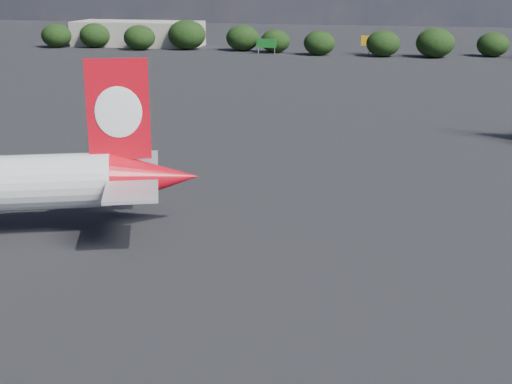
# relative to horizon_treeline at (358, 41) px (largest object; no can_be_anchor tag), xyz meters

# --- Properties ---
(ground) EXTENTS (500.00, 500.00, 0.00)m
(ground) POSITION_rel_horizon_treeline_xyz_m (-8.78, -120.60, -4.02)
(ground) COLOR black
(ground) RESTS_ON ground
(terminal_building) EXTENTS (42.00, 16.00, 8.00)m
(terminal_building) POSITION_rel_horizon_treeline_xyz_m (-73.78, 11.40, -0.02)
(terminal_building) COLOR #A39A8D
(terminal_building) RESTS_ON ground
(highway_sign) EXTENTS (6.00, 0.30, 4.50)m
(highway_sign) POSITION_rel_horizon_treeline_xyz_m (-26.78, -4.60, -0.89)
(highway_sign) COLOR #135F1C
(highway_sign) RESTS_ON ground
(billboard_yellow) EXTENTS (5.00, 0.30, 5.50)m
(billboard_yellow) POSITION_rel_horizon_treeline_xyz_m (3.22, 1.40, -0.15)
(billboard_yellow) COLOR orange
(billboard_yellow) RESTS_ON ground
(horizon_treeline) EXTENTS (201.46, 16.30, 9.29)m
(horizon_treeline) POSITION_rel_horizon_treeline_xyz_m (0.00, 0.00, 0.00)
(horizon_treeline) COLOR black
(horizon_treeline) RESTS_ON ground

